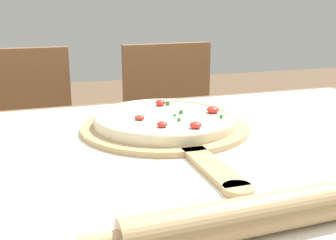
{
  "coord_description": "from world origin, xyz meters",
  "views": [
    {
      "loc": [
        -0.29,
        -0.76,
        1.04
      ],
      "look_at": [
        -0.0,
        0.09,
        0.79
      ],
      "focal_mm": 45.0,
      "sensor_mm": 36.0,
      "label": 1
    }
  ],
  "objects_px": {
    "chair_right": "(175,137)",
    "chair_left": "(24,152)",
    "pizza_peel": "(167,129)",
    "rolling_pin": "(273,212)",
    "pizza": "(164,119)"
  },
  "relations": [
    {
      "from": "pizza",
      "to": "chair_left",
      "type": "distance_m",
      "value": 0.8
    },
    {
      "from": "pizza_peel",
      "to": "rolling_pin",
      "type": "height_order",
      "value": "rolling_pin"
    },
    {
      "from": "pizza",
      "to": "pizza_peel",
      "type": "bearing_deg",
      "value": -91.24
    },
    {
      "from": "pizza",
      "to": "rolling_pin",
      "type": "relative_size",
      "value": 0.66
    },
    {
      "from": "chair_right",
      "to": "chair_left",
      "type": "bearing_deg",
      "value": 176.62
    },
    {
      "from": "pizza_peel",
      "to": "rolling_pin",
      "type": "relative_size",
      "value": 1.17
    },
    {
      "from": "pizza_peel",
      "to": "chair_right",
      "type": "relative_size",
      "value": 0.65
    },
    {
      "from": "pizza_peel",
      "to": "rolling_pin",
      "type": "distance_m",
      "value": 0.45
    },
    {
      "from": "pizza_peel",
      "to": "chair_left",
      "type": "bearing_deg",
      "value": 114.8
    },
    {
      "from": "pizza_peel",
      "to": "pizza",
      "type": "relative_size",
      "value": 1.78
    },
    {
      "from": "pizza_peel",
      "to": "chair_left",
      "type": "xyz_separation_m",
      "value": [
        -0.32,
        0.7,
        -0.26
      ]
    },
    {
      "from": "pizza_peel",
      "to": "chair_right",
      "type": "xyz_separation_m",
      "value": [
        0.27,
        0.7,
        -0.26
      ]
    },
    {
      "from": "rolling_pin",
      "to": "chair_right",
      "type": "bearing_deg",
      "value": 76.44
    },
    {
      "from": "pizza",
      "to": "chair_right",
      "type": "bearing_deg",
      "value": 68.36
    },
    {
      "from": "chair_left",
      "to": "chair_right",
      "type": "xyz_separation_m",
      "value": [
        0.59,
        -0.0,
        0.0
      ]
    }
  ]
}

